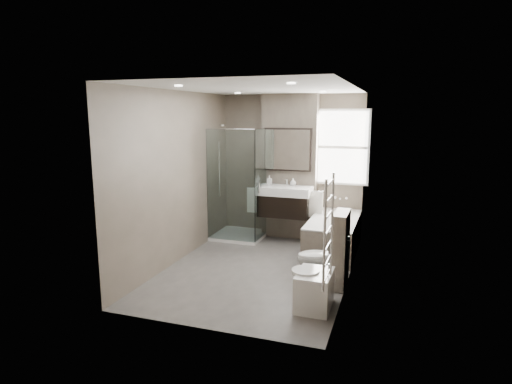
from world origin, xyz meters
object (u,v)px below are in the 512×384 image
at_px(vanity, 284,201).
at_px(bathtub, 333,234).
at_px(toilet, 322,258).
at_px(bidet, 314,289).

relative_size(vanity, bathtub, 0.59).
xyz_separation_m(vanity, toilet, (0.97, -1.65, -0.40)).
relative_size(toilet, bidet, 1.21).
xyz_separation_m(bathtub, bidet, (0.09, -2.13, -0.08)).
xyz_separation_m(vanity, bidet, (1.01, -2.45, -0.51)).
bearing_deg(bathtub, toilet, -88.06).
bearing_deg(bidet, toilet, 93.13).
relative_size(vanity, bidet, 1.68).
bearing_deg(vanity, toilet, -59.62).
bearing_deg(vanity, bidet, -67.54).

